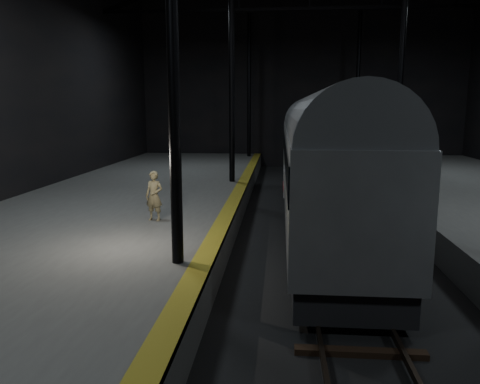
# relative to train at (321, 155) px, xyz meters

# --- Properties ---
(ground) EXTENTS (44.00, 44.00, 0.00)m
(ground) POSITION_rel_train_xyz_m (0.00, -3.60, -2.73)
(ground) COLOR black
(ground) RESTS_ON ground
(platform_left) EXTENTS (9.00, 43.80, 1.00)m
(platform_left) POSITION_rel_train_xyz_m (-7.50, -3.60, -2.23)
(platform_left) COLOR #4D4D4A
(platform_left) RESTS_ON ground
(tactile_strip) EXTENTS (0.50, 43.80, 0.01)m
(tactile_strip) POSITION_rel_train_xyz_m (-3.25, -3.60, -1.73)
(tactile_strip) COLOR olive
(tactile_strip) RESTS_ON platform_left
(track) EXTENTS (2.40, 43.00, 0.24)m
(track) POSITION_rel_train_xyz_m (0.00, -3.60, -2.66)
(track) COLOR #3F3328
(track) RESTS_ON ground
(train) EXTENTS (2.75, 18.32, 4.90)m
(train) POSITION_rel_train_xyz_m (0.00, 0.00, 0.00)
(train) COLOR #919398
(train) RESTS_ON ground
(woman) EXTENTS (0.64, 0.49, 1.55)m
(woman) POSITION_rel_train_xyz_m (-5.39, -3.69, -0.95)
(woman) COLOR #98895D
(woman) RESTS_ON platform_left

